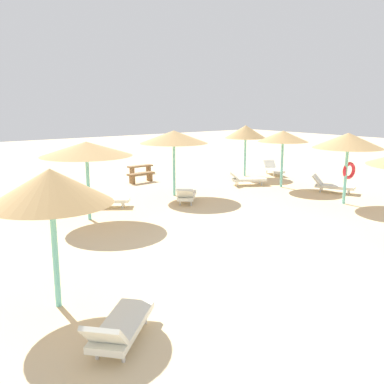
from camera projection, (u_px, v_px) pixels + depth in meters
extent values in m
plane|color=beige|center=(260.00, 253.00, 11.46)|extent=(80.00, 80.00, 0.00)
cylinder|color=#6BC6BC|center=(174.00, 168.00, 18.44)|extent=(0.12, 0.12, 2.40)
cone|color=tan|center=(174.00, 137.00, 18.15)|extent=(2.93, 2.93, 0.55)
cylinder|color=#6BC6BC|center=(346.00, 175.00, 16.90)|extent=(0.12, 0.12, 2.35)
cone|color=tan|center=(348.00, 140.00, 16.62)|extent=(2.73, 2.73, 0.60)
torus|color=red|center=(349.00, 171.00, 17.00)|extent=(0.71, 0.21, 0.70)
cylinder|color=#6BC6BC|center=(55.00, 254.00, 8.27)|extent=(0.12, 0.12, 2.20)
cone|color=tan|center=(51.00, 186.00, 8.00)|extent=(2.36, 2.36, 0.68)
cylinder|color=#6BC6BC|center=(282.00, 163.00, 20.33)|extent=(0.12, 0.12, 2.30)
cone|color=tan|center=(283.00, 136.00, 20.06)|extent=(2.39, 2.39, 0.52)
cylinder|color=#6BC6BC|center=(245.00, 156.00, 23.43)|extent=(0.12, 0.12, 2.21)
cone|color=tan|center=(246.00, 132.00, 23.16)|extent=(2.27, 2.27, 0.70)
cylinder|color=#6BC6BC|center=(88.00, 187.00, 14.57)|extent=(0.12, 0.12, 2.33)
cone|color=tan|center=(86.00, 149.00, 14.30)|extent=(3.10, 3.10, 0.49)
cube|color=silver|center=(187.00, 195.00, 17.35)|extent=(1.62, 1.69, 0.12)
cube|color=silver|center=(185.00, 194.00, 16.52)|extent=(0.78, 0.76, 0.44)
cylinder|color=silver|center=(191.00, 203.00, 16.78)|extent=(0.06, 0.06, 0.22)
cylinder|color=silver|center=(180.00, 203.00, 16.82)|extent=(0.06, 0.06, 0.22)
cylinder|color=silver|center=(194.00, 196.00, 17.95)|extent=(0.06, 0.06, 0.22)
cylinder|color=silver|center=(183.00, 196.00, 17.99)|extent=(0.06, 0.06, 0.22)
cube|color=silver|center=(335.00, 187.00, 19.18)|extent=(1.31, 1.81, 0.12)
cube|color=silver|center=(317.00, 180.00, 19.47)|extent=(0.76, 0.66, 0.46)
cylinder|color=silver|center=(320.00, 190.00, 19.28)|extent=(0.06, 0.06, 0.22)
cylinder|color=silver|center=(322.00, 188.00, 19.67)|extent=(0.06, 0.06, 0.22)
cylinder|color=silver|center=(348.00, 192.00, 18.75)|extent=(0.06, 0.06, 0.22)
cylinder|color=silver|center=(349.00, 191.00, 19.14)|extent=(0.06, 0.06, 0.22)
cube|color=silver|center=(123.00, 325.00, 7.21)|extent=(1.69, 1.61, 0.12)
cube|color=silver|center=(104.00, 336.00, 6.39)|extent=(0.75, 0.77, 0.46)
cylinder|color=silver|center=(123.00, 356.00, 6.63)|extent=(0.06, 0.06, 0.22)
cylinder|color=silver|center=(97.00, 353.00, 6.71)|extent=(0.06, 0.06, 0.22)
cylinder|color=silver|center=(145.00, 318.00, 7.79)|extent=(0.06, 0.06, 0.22)
cylinder|color=silver|center=(123.00, 316.00, 7.87)|extent=(0.06, 0.06, 0.22)
cube|color=silver|center=(249.00, 179.00, 21.03)|extent=(1.78, 1.43, 0.12)
cube|color=silver|center=(233.00, 175.00, 20.90)|extent=(0.74, 0.80, 0.40)
cylinder|color=silver|center=(238.00, 184.00, 20.79)|extent=(0.06, 0.06, 0.22)
cylinder|color=silver|center=(236.00, 182.00, 21.21)|extent=(0.06, 0.06, 0.22)
cylinder|color=silver|center=(262.00, 183.00, 20.91)|extent=(0.06, 0.06, 0.22)
cylinder|color=silver|center=(259.00, 182.00, 21.34)|extent=(0.06, 0.06, 0.22)
cube|color=silver|center=(274.00, 170.00, 23.94)|extent=(1.37, 1.80, 0.12)
cube|color=silver|center=(270.00, 164.00, 24.67)|extent=(0.79, 0.72, 0.42)
cylinder|color=silver|center=(267.00, 172.00, 24.52)|extent=(0.06, 0.06, 0.22)
cylinder|color=silver|center=(274.00, 171.00, 24.59)|extent=(0.06, 0.06, 0.22)
cylinder|color=silver|center=(274.00, 175.00, 23.37)|extent=(0.06, 0.06, 0.22)
cylinder|color=silver|center=(282.00, 175.00, 23.43)|extent=(0.06, 0.06, 0.22)
cube|color=silver|center=(108.00, 200.00, 16.55)|extent=(1.75, 1.52, 0.12)
cube|color=silver|center=(87.00, 194.00, 16.48)|extent=(0.75, 0.79, 0.42)
cylinder|color=silver|center=(91.00, 206.00, 16.35)|extent=(0.06, 0.06, 0.22)
cylinder|color=silver|center=(93.00, 203.00, 16.78)|extent=(0.06, 0.06, 0.22)
cylinder|color=silver|center=(122.00, 205.00, 16.38)|extent=(0.06, 0.06, 0.22)
cylinder|color=silver|center=(124.00, 203.00, 16.81)|extent=(0.06, 0.06, 0.22)
cube|color=brown|center=(140.00, 166.00, 24.28)|extent=(1.51, 0.42, 0.08)
cube|color=brown|center=(132.00, 171.00, 24.00)|extent=(0.13, 0.36, 0.41)
cube|color=brown|center=(148.00, 169.00, 24.67)|extent=(0.13, 0.36, 0.41)
cube|color=brown|center=(141.00, 174.00, 21.69)|extent=(1.53, 0.55, 0.08)
cube|color=brown|center=(132.00, 180.00, 21.37)|extent=(0.16, 0.37, 0.41)
cube|color=brown|center=(150.00, 177.00, 22.11)|extent=(0.16, 0.37, 0.41)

